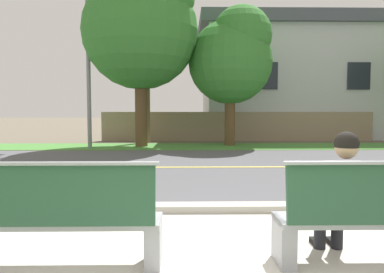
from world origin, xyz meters
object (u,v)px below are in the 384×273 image
Objects in this scene: bench_right at (372,219)px; shade_tree_far_left at (144,22)px; shade_tree_left at (233,56)px; streetlamp at (89,36)px; seated_person_grey at (341,191)px; bench_left at (65,221)px.

shade_tree_far_left is (-3.36, 11.58, 4.49)m from bench_right.
bench_right is 0.30× the size of shade_tree_left.
bench_right is 0.22× the size of streetlamp.
shade_tree_far_left is (-3.14, 11.41, 4.26)m from seated_person_grey.
shade_tree_left reaches higher than bench_left.
shade_tree_far_left is at bearing 106.19° from bench_right.
streetlamp is 1.01× the size of shade_tree_far_left.
seated_person_grey is 0.16× the size of shade_tree_far_left.
streetlamp reaches higher than seated_person_grey.
bench_left is 0.23× the size of shade_tree_far_left.
streetlamp is at bearing 115.66° from bench_right.
streetlamp is at bearing 115.07° from seated_person_grey.
bench_left is 12.35m from streetlamp.
seated_person_grey is 0.22× the size of shade_tree_left.
shade_tree_left is at bearing 6.33° from streetlamp.
shade_tree_far_left is at bearing 92.79° from bench_left.
streetlamp is at bearing -175.34° from shade_tree_far_left.
streetlamp is at bearing 103.24° from bench_left.
bench_right is 13.25m from streetlamp.
shade_tree_far_left is 1.33× the size of shade_tree_left.
bench_left is at bearing -76.76° from streetlamp.
shade_tree_far_left reaches higher than bench_right.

